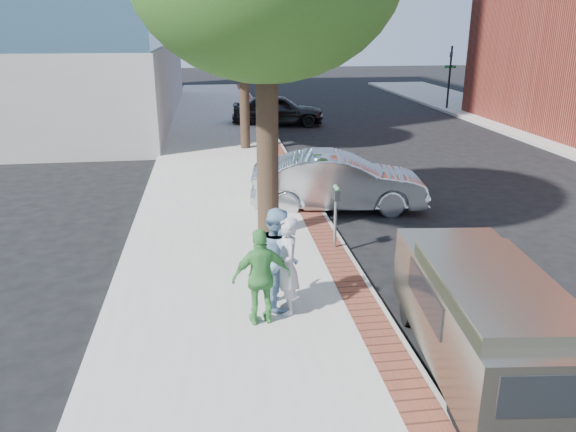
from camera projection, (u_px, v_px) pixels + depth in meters
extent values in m
plane|color=black|center=(305.00, 267.00, 12.20)|extent=(120.00, 120.00, 0.00)
cube|color=#9E9991|center=(224.00, 174.00, 19.48)|extent=(5.00, 60.00, 0.15)
cube|color=brown|center=(287.00, 170.00, 19.74)|extent=(0.60, 60.00, 0.01)
cube|color=gray|center=(297.00, 172.00, 19.81)|extent=(0.10, 60.00, 0.15)
cube|color=gray|center=(3.00, 83.00, 30.48)|extent=(18.20, 22.20, 4.00)
cylinder|color=black|center=(258.00, 81.00, 32.32)|extent=(0.12, 0.12, 3.80)
imported|color=black|center=(257.00, 61.00, 31.96)|extent=(0.18, 0.15, 0.90)
cube|color=#1E7238|center=(257.00, 69.00, 32.09)|extent=(0.70, 0.03, 0.18)
cylinder|color=black|center=(449.00, 79.00, 33.82)|extent=(0.12, 0.12, 3.80)
imported|color=black|center=(451.00, 60.00, 33.46)|extent=(0.18, 0.15, 0.90)
cube|color=#1E7238|center=(450.00, 67.00, 33.59)|extent=(0.70, 0.03, 0.18)
cylinder|color=black|center=(267.00, 144.00, 13.14)|extent=(0.52, 0.52, 4.40)
cylinder|color=black|center=(244.00, 101.00, 22.71)|extent=(0.40, 0.40, 3.85)
ellipsoid|color=#1A4C15|center=(242.00, 16.00, 21.66)|extent=(4.80, 4.80, 3.94)
cylinder|color=gray|center=(335.00, 224.00, 12.72)|extent=(0.07, 0.07, 1.15)
cube|color=#2D3030|center=(337.00, 196.00, 12.41)|extent=(0.12, 0.14, 0.24)
cube|color=#2D3030|center=(335.00, 193.00, 12.58)|extent=(0.12, 0.14, 0.24)
sphere|color=#3F8C4C|center=(337.00, 189.00, 12.36)|extent=(0.11, 0.11, 0.11)
sphere|color=#3F8C4C|center=(335.00, 187.00, 12.53)|extent=(0.11, 0.11, 0.11)
imported|color=#A0A0A5|center=(287.00, 266.00, 9.75)|extent=(0.48, 0.68, 1.76)
imported|color=#81A6C7|center=(277.00, 257.00, 10.02)|extent=(0.85, 1.01, 1.84)
imported|color=#449745|center=(261.00, 277.00, 9.40)|extent=(1.04, 0.54, 1.70)
imported|color=#B8BBBF|center=(338.00, 182.00, 15.81)|extent=(5.06, 2.33, 1.61)
imported|color=black|center=(278.00, 110.00, 29.11)|extent=(4.89, 2.32, 1.61)
cube|color=gray|center=(484.00, 317.00, 8.31)|extent=(2.16, 4.50, 1.22)
cube|color=gray|center=(444.00, 278.00, 10.19)|extent=(1.75, 0.98, 0.72)
cube|color=gray|center=(497.00, 283.00, 7.84)|extent=(1.85, 3.22, 0.14)
cylinder|color=black|center=(409.00, 309.00, 9.82)|extent=(0.26, 0.60, 0.58)
cylinder|color=black|center=(493.00, 308.00, 9.86)|extent=(0.26, 0.60, 0.58)
cylinder|color=black|center=(461.00, 415.00, 7.16)|extent=(0.26, 0.60, 0.58)
cylinder|color=black|center=(575.00, 412.00, 7.21)|extent=(0.26, 0.60, 0.58)
cube|color=black|center=(539.00, 294.00, 8.42)|extent=(0.21, 1.80, 0.50)
cube|color=black|center=(424.00, 296.00, 8.37)|extent=(0.21, 1.80, 0.50)
cube|color=black|center=(559.00, 396.00, 6.18)|extent=(1.35, 0.16, 0.54)
cube|color=black|center=(439.00, 254.00, 10.48)|extent=(1.44, 0.17, 0.36)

